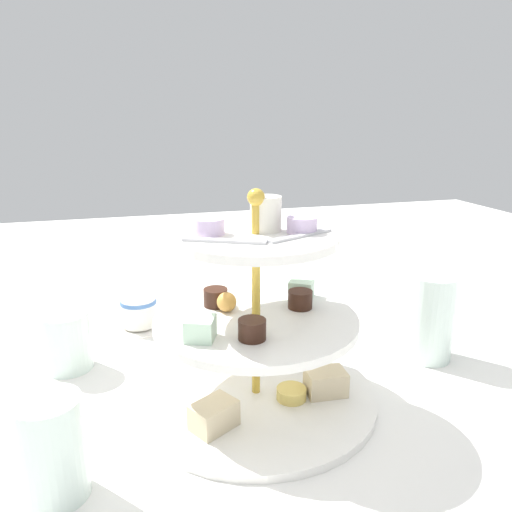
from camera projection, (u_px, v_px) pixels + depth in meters
The scene contains 7 objects.
ground_plane at pixel (256, 398), 0.61m from camera, with size 2.40×2.40×0.00m, color white.
tiered_serving_stand at pixel (256, 337), 0.58m from camera, with size 0.30×0.30×0.26m.
water_glass_tall_right at pixel (430, 317), 0.69m from camera, with size 0.07×0.07×0.13m, color silver.
water_glass_short_left at pixel (67, 341), 0.67m from camera, with size 0.06×0.06×0.08m, color silver.
teacup_with_saucer at pixel (139, 314), 0.80m from camera, with size 0.09×0.09×0.05m.
butter_knife_right at pixel (266, 302), 0.91m from camera, with size 0.17×0.01×0.00m, color silver.
water_glass_mid_back at pixel (52, 449), 0.44m from camera, with size 0.06×0.06×0.10m, color silver.
Camera 1 is at (-0.14, -0.51, 0.34)m, focal length 34.19 mm.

